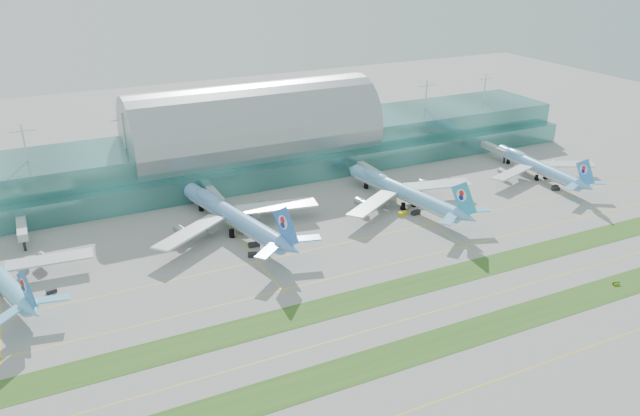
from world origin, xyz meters
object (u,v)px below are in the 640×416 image
airliner_b (232,215)px  airliner_d (537,166)px  terminal (254,144)px  airliner_c (402,191)px  taxiway_sign_east (616,284)px

airliner_b → airliner_d: 151.06m
terminal → airliner_c: (42.21, -66.99, -7.64)m
terminal → airliner_d: terminal is taller
airliner_d → taxiway_sign_east: 102.59m
airliner_b → taxiway_sign_east: (101.49, -95.23, -6.46)m
terminal → airliner_b: size_ratio=4.18×
taxiway_sign_east → airliner_b: bearing=151.8°
airliner_c → taxiway_sign_east: airliner_c is taller
terminal → airliner_c: 79.55m
airliner_b → airliner_d: size_ratio=1.20×
airliner_b → airliner_d: (150.95, -5.50, -1.24)m
airliner_d → taxiway_sign_east: (-49.46, -89.72, -5.22)m
terminal → taxiway_sign_east: 171.14m
taxiway_sign_east → airliner_c: bearing=122.2°
terminal → airliner_d: 136.50m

